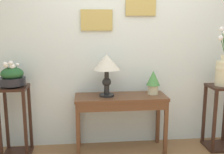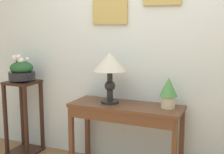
# 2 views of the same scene
# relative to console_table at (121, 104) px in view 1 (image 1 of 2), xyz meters

# --- Properties ---
(back_wall_with_art) EXTENTS (9.00, 0.13, 2.80)m
(back_wall_with_art) POSITION_rel_console_table_xyz_m (0.08, 0.32, 0.78)
(back_wall_with_art) COLOR silver
(back_wall_with_art) RESTS_ON ground
(console_table) EXTENTS (1.14, 0.42, 0.73)m
(console_table) POSITION_rel_console_table_xyz_m (0.00, 0.00, 0.00)
(console_table) COLOR #56331E
(console_table) RESTS_ON ground
(table_lamp) EXTENTS (0.33, 0.33, 0.52)m
(table_lamp) POSITION_rel_console_table_xyz_m (-0.18, 0.02, 0.49)
(table_lamp) COLOR black
(table_lamp) RESTS_ON console_table
(potted_plant_on_console) EXTENTS (0.17, 0.17, 0.30)m
(potted_plant_on_console) POSITION_rel_console_table_xyz_m (0.42, 0.06, 0.28)
(potted_plant_on_console) COLOR beige
(potted_plant_on_console) RESTS_ON console_table
(pedestal_stand_left) EXTENTS (0.34, 0.34, 0.88)m
(pedestal_stand_left) POSITION_rel_console_table_xyz_m (-1.30, 0.03, -0.19)
(pedestal_stand_left) COLOR black
(pedestal_stand_left) RESTS_ON ground
(planter_bowl_wide_left) EXTENTS (0.30, 0.30, 0.32)m
(planter_bowl_wide_left) POSITION_rel_console_table_xyz_m (-1.30, 0.03, 0.37)
(planter_bowl_wide_left) COLOR black
(planter_bowl_wide_left) RESTS_ON pedestal_stand_left
(pedestal_stand_right) EXTENTS (0.34, 0.34, 0.84)m
(pedestal_stand_right) POSITION_rel_console_table_xyz_m (1.30, -0.02, -0.20)
(pedestal_stand_right) COLOR black
(pedestal_stand_right) RESTS_ON ground
(flower_vase_tall_right) EXTENTS (0.21, 0.21, 0.74)m
(flower_vase_tall_right) POSITION_rel_console_table_xyz_m (1.30, -0.02, 0.42)
(flower_vase_tall_right) COLOR beige
(flower_vase_tall_right) RESTS_ON pedestal_stand_right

